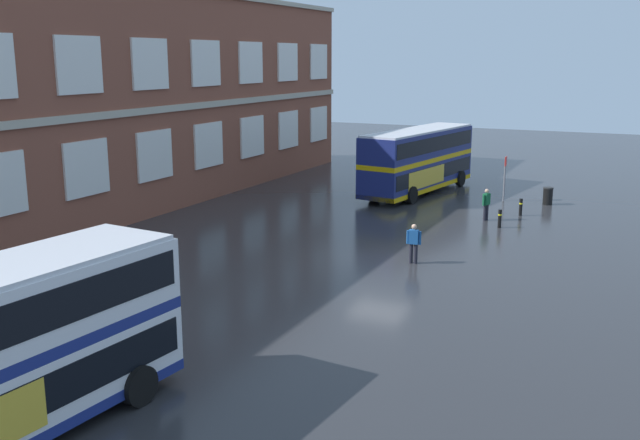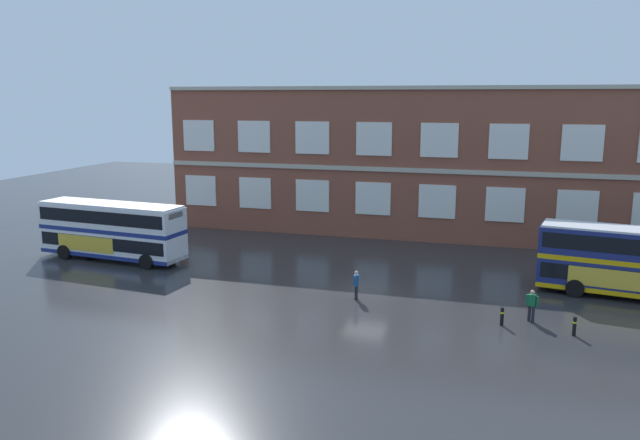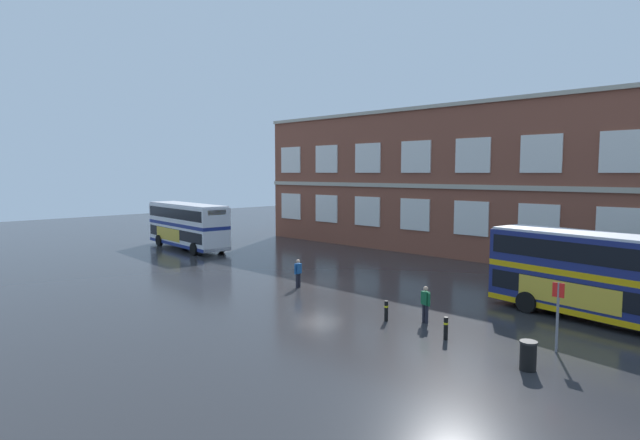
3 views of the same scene
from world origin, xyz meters
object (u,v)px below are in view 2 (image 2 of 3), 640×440
at_px(waiting_passenger, 532,304).
at_px(safety_bollard_west, 502,316).
at_px(second_passenger, 356,284).
at_px(safety_bollard_east, 574,326).
at_px(double_decker_near, 112,230).

height_order(waiting_passenger, safety_bollard_west, waiting_passenger).
bearing_deg(waiting_passenger, second_passenger, 174.42).
height_order(waiting_passenger, safety_bollard_east, waiting_passenger).
bearing_deg(safety_bollard_west, second_passenger, 166.36).
relative_size(double_decker_near, second_passenger, 6.58).
bearing_deg(second_passenger, double_decker_near, 168.39).
bearing_deg(waiting_passenger, safety_bollard_west, -144.43).
bearing_deg(safety_bollard_west, waiting_passenger, 35.57).
xyz_separation_m(second_passenger, safety_bollard_west, (8.09, -1.96, -0.44)).
height_order(double_decker_near, safety_bollard_west, double_decker_near).
distance_m(second_passenger, safety_bollard_west, 8.33).
xyz_separation_m(second_passenger, safety_bollard_east, (11.48, -2.41, -0.44)).
relative_size(double_decker_near, waiting_passenger, 6.58).
bearing_deg(safety_bollard_east, second_passenger, 168.15).
xyz_separation_m(waiting_passenger, safety_bollard_east, (1.95, -1.48, -0.44)).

